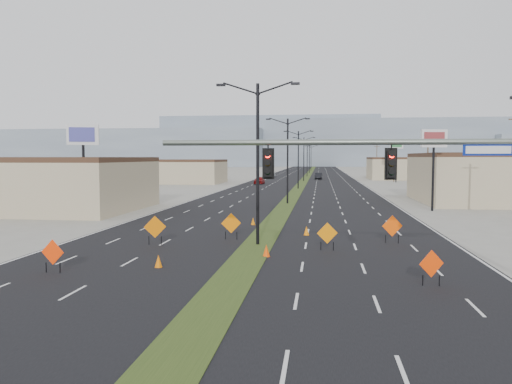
# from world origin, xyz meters

# --- Properties ---
(ground) EXTENTS (600.00, 600.00, 0.00)m
(ground) POSITION_xyz_m (0.00, 0.00, 0.00)
(ground) COLOR gray
(ground) RESTS_ON ground
(road_surface) EXTENTS (25.00, 400.00, 0.02)m
(road_surface) POSITION_xyz_m (0.00, 100.00, 0.00)
(road_surface) COLOR black
(road_surface) RESTS_ON ground
(median_strip) EXTENTS (2.00, 400.00, 0.04)m
(median_strip) POSITION_xyz_m (0.00, 100.00, 0.00)
(median_strip) COLOR #2B3F16
(median_strip) RESTS_ON ground
(building_sw_far) EXTENTS (30.00, 14.00, 4.50)m
(building_sw_far) POSITION_xyz_m (-32.00, 85.00, 2.25)
(building_sw_far) COLOR tan
(building_sw_far) RESTS_ON ground
(building_se_far) EXTENTS (44.00, 16.00, 5.00)m
(building_se_far) POSITION_xyz_m (38.00, 110.00, 2.50)
(building_se_far) COLOR tan
(building_se_far) RESTS_ON ground
(mesa_west) EXTENTS (180.00, 50.00, 22.00)m
(mesa_west) POSITION_xyz_m (-120.00, 280.00, 11.00)
(mesa_west) COLOR gray
(mesa_west) RESTS_ON ground
(mesa_center) EXTENTS (220.00, 50.00, 28.00)m
(mesa_center) POSITION_xyz_m (40.00, 300.00, 14.00)
(mesa_center) COLOR gray
(mesa_center) RESTS_ON ground
(mesa_backdrop) EXTENTS (140.00, 50.00, 32.00)m
(mesa_backdrop) POSITION_xyz_m (-30.00, 320.00, 16.00)
(mesa_backdrop) COLOR gray
(mesa_backdrop) RESTS_ON ground
(signal_mast) EXTENTS (16.30, 0.60, 8.00)m
(signal_mast) POSITION_xyz_m (8.56, 2.00, 4.79)
(signal_mast) COLOR slate
(signal_mast) RESTS_ON ground
(streetlight_0) EXTENTS (5.15, 0.24, 10.02)m
(streetlight_0) POSITION_xyz_m (0.00, 12.00, 5.42)
(streetlight_0) COLOR black
(streetlight_0) RESTS_ON ground
(streetlight_1) EXTENTS (5.15, 0.24, 10.02)m
(streetlight_1) POSITION_xyz_m (0.00, 40.00, 5.42)
(streetlight_1) COLOR black
(streetlight_1) RESTS_ON ground
(streetlight_2) EXTENTS (5.15, 0.24, 10.02)m
(streetlight_2) POSITION_xyz_m (0.00, 68.00, 5.42)
(streetlight_2) COLOR black
(streetlight_2) RESTS_ON ground
(streetlight_3) EXTENTS (5.15, 0.24, 10.02)m
(streetlight_3) POSITION_xyz_m (0.00, 96.00, 5.42)
(streetlight_3) COLOR black
(streetlight_3) RESTS_ON ground
(streetlight_4) EXTENTS (5.15, 0.24, 10.02)m
(streetlight_4) POSITION_xyz_m (0.00, 124.00, 5.42)
(streetlight_4) COLOR black
(streetlight_4) RESTS_ON ground
(streetlight_5) EXTENTS (5.15, 0.24, 10.02)m
(streetlight_5) POSITION_xyz_m (0.00, 152.00, 5.42)
(streetlight_5) COLOR black
(streetlight_5) RESTS_ON ground
(streetlight_6) EXTENTS (5.15, 0.24, 10.02)m
(streetlight_6) POSITION_xyz_m (0.00, 180.00, 5.42)
(streetlight_6) COLOR black
(streetlight_6) RESTS_ON ground
(utility_pole_1) EXTENTS (1.60, 0.20, 9.00)m
(utility_pole_1) POSITION_xyz_m (20.00, 60.00, 4.67)
(utility_pole_1) COLOR #4C3823
(utility_pole_1) RESTS_ON ground
(utility_pole_2) EXTENTS (1.60, 0.20, 9.00)m
(utility_pole_2) POSITION_xyz_m (20.00, 95.00, 4.67)
(utility_pole_2) COLOR #4C3823
(utility_pole_2) RESTS_ON ground
(utility_pole_3) EXTENTS (1.60, 0.20, 9.00)m
(utility_pole_3) POSITION_xyz_m (20.00, 130.00, 4.67)
(utility_pole_3) COLOR #4C3823
(utility_pole_3) RESTS_ON ground
(car_left) EXTENTS (1.96, 4.56, 1.53)m
(car_left) POSITION_xyz_m (-8.54, 82.12, 0.77)
(car_left) COLOR maroon
(car_left) RESTS_ON ground
(car_mid) EXTENTS (1.88, 4.89, 1.59)m
(car_mid) POSITION_xyz_m (3.34, 105.93, 0.79)
(car_mid) COLOR black
(car_mid) RESTS_ON ground
(car_far) EXTENTS (2.66, 5.73, 1.62)m
(car_far) POSITION_xyz_m (-9.80, 117.78, 0.81)
(car_far) COLOR #A7ABB0
(car_far) RESTS_ON ground
(construction_sign_0) EXTENTS (1.28, 0.59, 1.84)m
(construction_sign_0) POSITION_xyz_m (-6.35, 11.10, 1.09)
(construction_sign_0) COLOR orange
(construction_sign_0) RESTS_ON ground
(construction_sign_1) EXTENTS (1.20, 0.19, 1.60)m
(construction_sign_1) POSITION_xyz_m (-8.68, 3.22, 0.94)
(construction_sign_1) COLOR #FF3605
(construction_sign_1) RESTS_ON ground
(construction_sign_2) EXTENTS (1.26, 0.53, 1.78)m
(construction_sign_2) POSITION_xyz_m (-2.00, 13.72, 1.05)
(construction_sign_2) COLOR orange
(construction_sign_2) RESTS_ON ground
(construction_sign_3) EXTENTS (1.22, 0.35, 1.66)m
(construction_sign_3) POSITION_xyz_m (4.29, 10.64, 0.98)
(construction_sign_3) COLOR orange
(construction_sign_3) RESTS_ON ground
(construction_sign_4) EXTENTS (1.10, 0.49, 1.56)m
(construction_sign_4) POSITION_xyz_m (8.58, 3.00, 0.92)
(construction_sign_4) COLOR #FF3D05
(construction_sign_4) RESTS_ON ground
(construction_sign_5) EXTENTS (1.31, 0.42, 1.80)m
(construction_sign_5) POSITION_xyz_m (8.42, 13.61, 1.07)
(construction_sign_5) COLOR #FF4F05
(construction_sign_5) RESTS_ON ground
(cone_0) EXTENTS (0.41, 0.41, 0.65)m
(cone_0) POSITION_xyz_m (-4.09, 4.97, 0.32)
(cone_0) COLOR orange
(cone_0) RESTS_ON ground
(cone_1) EXTENTS (0.53, 0.53, 0.69)m
(cone_1) POSITION_xyz_m (0.95, 8.33, 0.34)
(cone_1) COLOR #FC4A05
(cone_1) RESTS_ON ground
(cone_2) EXTENTS (0.47, 0.47, 0.66)m
(cone_2) POSITION_xyz_m (2.92, 16.24, 0.33)
(cone_2) COLOR orange
(cone_2) RESTS_ON ground
(cone_3) EXTENTS (0.45, 0.45, 0.60)m
(cone_3) POSITION_xyz_m (-1.53, 21.07, 0.30)
(cone_3) COLOR #DA6B04
(cone_3) RESTS_ON ground
(pole_sign_west) EXTENTS (2.73, 1.11, 8.41)m
(pole_sign_west) POSITION_xyz_m (-17.11, 23.43, 6.79)
(pole_sign_west) COLOR black
(pole_sign_west) RESTS_ON ground
(pole_sign_east_near) EXTENTS (2.71, 0.95, 8.29)m
(pole_sign_east_near) POSITION_xyz_m (15.23, 33.95, 6.69)
(pole_sign_east_near) COLOR black
(pole_sign_east_near) RESTS_ON ground
(pole_sign_east_far) EXTENTS (2.97, 1.49, 9.40)m
(pole_sign_east_far) POSITION_xyz_m (20.19, 93.08, 7.66)
(pole_sign_east_far) COLOR black
(pole_sign_east_far) RESTS_ON ground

